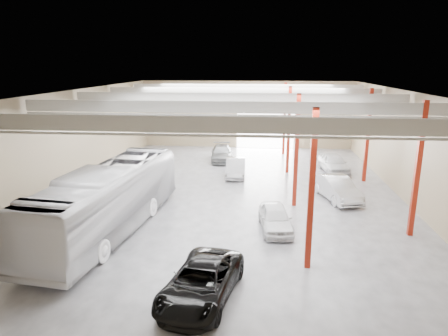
% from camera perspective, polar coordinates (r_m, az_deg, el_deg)
% --- Properties ---
extents(depot_shell, '(22.12, 32.12, 7.06)m').
position_cam_1_polar(depot_shell, '(26.96, 2.20, 6.74)').
color(depot_shell, '#4F4F54').
rests_on(depot_shell, ground).
extents(coach_bus, '(4.41, 12.97, 3.54)m').
position_cam_1_polar(coach_bus, '(21.90, -16.10, -4.31)').
color(coach_bus, silver).
rests_on(coach_bus, ground).
extents(black_sedan, '(3.21, 5.37, 1.40)m').
position_cam_1_polar(black_sedan, '(15.66, -3.27, -15.94)').
color(black_sedan, black).
rests_on(black_sedan, ground).
extents(car_row_a, '(2.02, 4.08, 1.34)m').
position_cam_1_polar(car_row_a, '(21.72, 7.34, -7.10)').
color(car_row_a, white).
rests_on(car_row_a, ground).
extents(car_row_b, '(1.63, 4.32, 1.41)m').
position_cam_1_polar(car_row_b, '(31.76, 1.68, 0.09)').
color(car_row_b, '#B4B4B9').
rests_on(car_row_b, ground).
extents(car_row_c, '(2.40, 4.90, 1.37)m').
position_cam_1_polar(car_row_c, '(36.94, -0.32, 2.13)').
color(car_row_c, slate).
rests_on(car_row_c, ground).
extents(car_right_near, '(2.86, 4.92, 1.53)m').
position_cam_1_polar(car_right_near, '(27.28, 15.81, -2.78)').
color(car_right_near, '#BABABF').
rests_on(car_right_near, ground).
extents(car_right_far, '(2.32, 4.61, 1.51)m').
position_cam_1_polar(car_right_far, '(34.11, 15.41, 0.67)').
color(car_right_far, silver).
rests_on(car_right_far, ground).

